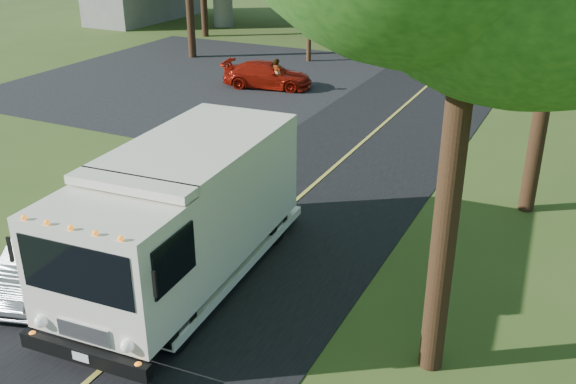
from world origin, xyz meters
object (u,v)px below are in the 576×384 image
Objects in this scene: red_sedan at (268,75)px; pedestrian at (277,75)px; traffic_signal at (348,0)px; silver_sedan at (46,258)px; step_van at (183,212)px.

red_sedan is 0.88m from pedestrian.
red_sedan is at bearing -14.98° from pedestrian.
traffic_signal is 26.28m from silver_sedan.
traffic_signal is at bearing -74.62° from pedestrian.
step_van is at bearing -170.28° from red_sedan.
silver_sedan is at bearing 179.70° from red_sedan.
traffic_signal is at bearing 79.78° from silver_sedan.
step_van reaches higher than pedestrian.
red_sedan is 2.74× the size of pedestrian.
silver_sedan is at bearing 115.89° from pedestrian.
red_sedan is 1.12× the size of silver_sedan.
red_sedan is at bearing 85.27° from silver_sedan.
red_sedan is at bearing 107.95° from step_van.
silver_sedan is at bearing -83.85° from traffic_signal.
traffic_signal is 8.95m from pedestrian.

